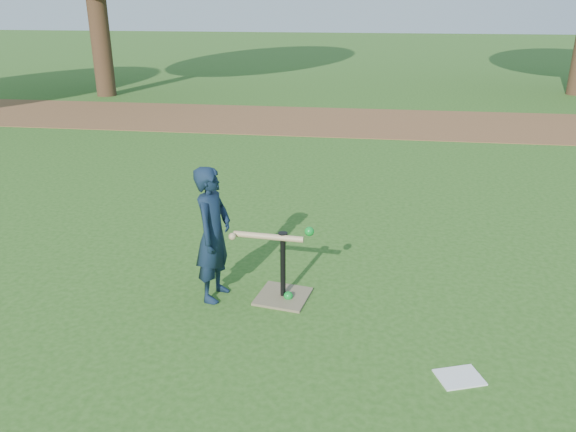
# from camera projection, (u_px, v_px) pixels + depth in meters

# --- Properties ---
(ground) EXTENTS (80.00, 80.00, 0.00)m
(ground) POSITION_uv_depth(u_px,v_px,m) (247.00, 291.00, 5.01)
(ground) COLOR #285116
(ground) RESTS_ON ground
(dirt_strip) EXTENTS (24.00, 3.00, 0.01)m
(dirt_strip) POSITION_uv_depth(u_px,v_px,m) (322.00, 121.00, 11.92)
(dirt_strip) COLOR brown
(dirt_strip) RESTS_ON ground
(child) EXTENTS (0.34, 0.47, 1.18)m
(child) POSITION_uv_depth(u_px,v_px,m) (213.00, 234.00, 4.72)
(child) COLOR #101E31
(child) RESTS_ON ground
(wiffle_ball_ground) EXTENTS (0.08, 0.08, 0.08)m
(wiffle_ball_ground) POSITION_uv_depth(u_px,v_px,m) (288.00, 296.00, 4.85)
(wiffle_ball_ground) COLOR #0C8724
(wiffle_ball_ground) RESTS_ON ground
(clipboard) EXTENTS (0.36, 0.32, 0.01)m
(clipboard) POSITION_uv_depth(u_px,v_px,m) (459.00, 377.00, 3.86)
(clipboard) COLOR white
(clipboard) RESTS_ON ground
(batting_tee) EXTENTS (0.50, 0.50, 0.61)m
(batting_tee) POSITION_uv_depth(u_px,v_px,m) (283.00, 286.00, 4.87)
(batting_tee) COLOR #76674A
(batting_tee) RESTS_ON ground
(swing_action) EXTENTS (0.71, 0.15, 0.13)m
(swing_action) POSITION_uv_depth(u_px,v_px,m) (273.00, 236.00, 4.69)
(swing_action) COLOR tan
(swing_action) RESTS_ON ground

